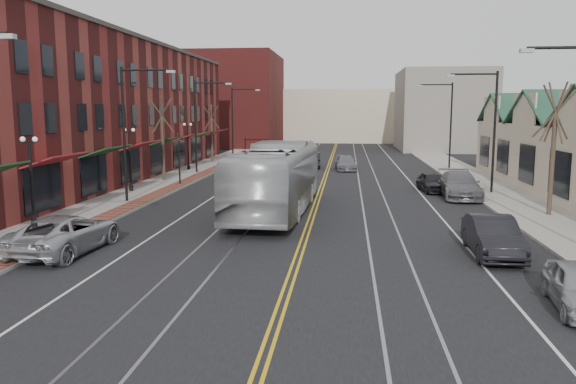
% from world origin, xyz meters
% --- Properties ---
extents(ground, '(160.00, 160.00, 0.00)m').
position_xyz_m(ground, '(0.00, 0.00, 0.00)').
color(ground, black).
rests_on(ground, ground).
extents(sidewalk_left, '(4.00, 120.00, 0.15)m').
position_xyz_m(sidewalk_left, '(-12.00, 20.00, 0.07)').
color(sidewalk_left, gray).
rests_on(sidewalk_left, ground).
extents(sidewalk_right, '(4.00, 120.00, 0.15)m').
position_xyz_m(sidewalk_right, '(12.00, 20.00, 0.07)').
color(sidewalk_right, gray).
rests_on(sidewalk_right, ground).
extents(building_left, '(10.00, 50.00, 11.00)m').
position_xyz_m(building_left, '(-19.00, 27.00, 5.50)').
color(building_left, maroon).
rests_on(building_left, ground).
extents(backdrop_left, '(14.00, 18.00, 14.00)m').
position_xyz_m(backdrop_left, '(-16.00, 70.00, 7.00)').
color(backdrop_left, maroon).
rests_on(backdrop_left, ground).
extents(backdrop_mid, '(22.00, 14.00, 9.00)m').
position_xyz_m(backdrop_mid, '(0.00, 85.00, 4.50)').
color(backdrop_mid, '#C3B596').
rests_on(backdrop_mid, ground).
extents(backdrop_right, '(12.00, 16.00, 11.00)m').
position_xyz_m(backdrop_right, '(15.00, 65.00, 5.50)').
color(backdrop_right, slate).
rests_on(backdrop_right, ground).
extents(streetlight_l_1, '(3.33, 0.25, 8.00)m').
position_xyz_m(streetlight_l_1, '(-11.05, 16.00, 5.03)').
color(streetlight_l_1, black).
rests_on(streetlight_l_1, sidewalk_left).
extents(streetlight_l_2, '(3.33, 0.25, 8.00)m').
position_xyz_m(streetlight_l_2, '(-11.05, 32.00, 5.03)').
color(streetlight_l_2, black).
rests_on(streetlight_l_2, sidewalk_left).
extents(streetlight_l_3, '(3.33, 0.25, 8.00)m').
position_xyz_m(streetlight_l_3, '(-11.05, 48.00, 5.03)').
color(streetlight_l_3, black).
rests_on(streetlight_l_3, sidewalk_left).
extents(streetlight_r_1, '(3.33, 0.25, 8.00)m').
position_xyz_m(streetlight_r_1, '(11.05, 22.00, 5.03)').
color(streetlight_r_1, black).
rests_on(streetlight_r_1, sidewalk_right).
extents(streetlight_r_2, '(3.33, 0.25, 8.00)m').
position_xyz_m(streetlight_r_2, '(11.05, 38.00, 5.03)').
color(streetlight_r_2, black).
rests_on(streetlight_r_2, sidewalk_right).
extents(lamppost_l_1, '(0.84, 0.28, 4.27)m').
position_xyz_m(lamppost_l_1, '(-12.80, 8.00, 2.20)').
color(lamppost_l_1, black).
rests_on(lamppost_l_1, sidewalk_left).
extents(lamppost_l_2, '(0.84, 0.28, 4.27)m').
position_xyz_m(lamppost_l_2, '(-12.80, 20.00, 2.20)').
color(lamppost_l_2, black).
rests_on(lamppost_l_2, sidewalk_left).
extents(lamppost_l_3, '(0.84, 0.28, 4.27)m').
position_xyz_m(lamppost_l_3, '(-12.80, 34.00, 2.20)').
color(lamppost_l_3, black).
rests_on(lamppost_l_3, sidewalk_left).
extents(tree_left_near, '(1.78, 1.37, 6.48)m').
position_xyz_m(tree_left_near, '(-12.50, 26.00, 3.51)').
color(tree_left_near, '#382B21').
rests_on(tree_left_near, sidewalk_left).
extents(tree_left_far, '(1.66, 1.28, 6.02)m').
position_xyz_m(tree_left_far, '(-12.50, 42.00, 3.28)').
color(tree_left_far, '#382B21').
rests_on(tree_left_far, sidewalk_left).
extents(tree_right_mid, '(1.90, 1.46, 6.93)m').
position_xyz_m(tree_right_mid, '(12.50, 14.00, 3.75)').
color(tree_right_mid, '#382B21').
rests_on(tree_right_mid, sidewalk_right).
extents(manhole_mid, '(0.60, 0.60, 0.02)m').
position_xyz_m(manhole_mid, '(-11.20, 3.00, 0.16)').
color(manhole_mid, '#592D19').
rests_on(manhole_mid, sidewalk_left).
extents(manhole_far, '(0.60, 0.60, 0.02)m').
position_xyz_m(manhole_far, '(-11.20, 8.00, 0.16)').
color(manhole_far, '#592D19').
rests_on(manhole_far, sidewalk_left).
extents(traffic_signal, '(0.18, 0.15, 3.80)m').
position_xyz_m(traffic_signal, '(-10.60, 24.00, 2.35)').
color(traffic_signal, black).
rests_on(traffic_signal, sidewalk_left).
extents(transit_bus, '(3.79, 13.85, 3.82)m').
position_xyz_m(transit_bus, '(-2.00, 13.73, 1.91)').
color(transit_bus, '#B5B5B7').
rests_on(transit_bus, ground).
extents(parked_suv, '(2.91, 5.68, 1.53)m').
position_xyz_m(parked_suv, '(-9.30, 4.27, 0.77)').
color(parked_suv, '#A8A9AF').
rests_on(parked_suv, ground).
extents(parked_car_b, '(1.72, 4.70, 1.54)m').
position_xyz_m(parked_car_b, '(7.50, 5.52, 0.77)').
color(parked_car_b, black).
rests_on(parked_car_b, ground).
extents(parked_car_c, '(2.50, 5.81, 1.67)m').
position_xyz_m(parked_car_c, '(9.05, 20.28, 0.83)').
color(parked_car_c, slate).
rests_on(parked_car_c, ground).
extents(parked_car_d, '(2.05, 4.19, 1.38)m').
position_xyz_m(parked_car_d, '(7.72, 22.75, 0.69)').
color(parked_car_d, black).
rests_on(parked_car_d, ground).
extents(distant_car_left, '(1.93, 4.64, 1.49)m').
position_xyz_m(distant_car_left, '(-1.63, 38.21, 0.75)').
color(distant_car_left, black).
rests_on(distant_car_left, ground).
extents(distant_car_right, '(2.25, 4.75, 1.34)m').
position_xyz_m(distant_car_right, '(1.70, 36.21, 0.67)').
color(distant_car_right, slate).
rests_on(distant_car_right, ground).
extents(distant_car_far, '(1.87, 4.01, 1.33)m').
position_xyz_m(distant_car_far, '(-6.98, 56.20, 0.66)').
color(distant_car_far, '#AFB0B6').
rests_on(distant_car_far, ground).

